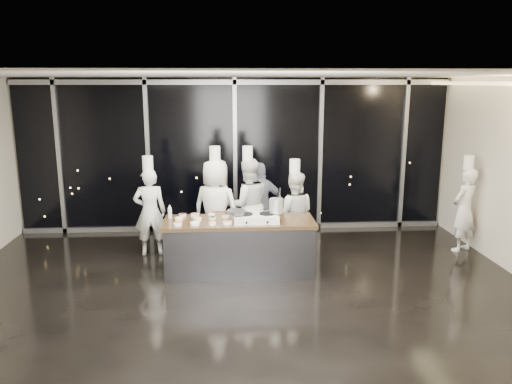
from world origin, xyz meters
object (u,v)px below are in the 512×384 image
guest (261,205)px  frying_pan (236,212)px  demo_counter (239,246)px  chef_right (294,213)px  stove (256,218)px  stock_pot (276,206)px  chef_far_left (150,211)px  chef_left (216,208)px  chef_center (248,204)px  chef_side (464,209)px

guest → frying_pan: bearing=59.2°
demo_counter → chef_right: size_ratio=1.39×
chef_right → stove: bearing=62.3°
stock_pot → chef_right: bearing=65.5°
stove → chef_far_left: size_ratio=0.39×
frying_pan → chef_left: size_ratio=0.27×
chef_right → chef_center: bearing=-8.2°
chef_right → chef_side: chef_side is taller
chef_left → guest: bearing=-124.1°
demo_counter → chef_center: chef_center is taller
chef_far_left → chef_center: size_ratio=0.93×
frying_pan → stock_pot: size_ratio=2.37×
stock_pot → chef_side: (3.60, 0.91, -0.34)m
guest → stock_pot: bearing=84.2°
frying_pan → guest: (0.51, 1.47, -0.25)m
stove → chef_center: (-0.07, 1.24, -0.08)m
stove → frying_pan: size_ratio=1.34×
chef_side → frying_pan: bearing=-19.8°
chef_left → guest: 1.01m
stock_pot → chef_side: 3.73m
frying_pan → chef_far_left: size_ratio=0.30×
stock_pot → guest: (-0.15, 1.44, -0.34)m
chef_side → chef_left: bearing=-32.1°
chef_left → chef_side: 4.59m
chef_side → chef_center: bearing=-36.6°
guest → chef_side: chef_side is taller
stock_pot → chef_left: (-0.99, 0.90, -0.25)m
stock_pot → guest: size_ratio=0.14×
frying_pan → chef_left: 1.00m
chef_far_left → chef_left: 1.21m
chef_center → chef_far_left: bearing=-6.7°
frying_pan → chef_left: (-0.33, 0.93, -0.16)m
chef_center → guest: bearing=-149.2°
stove → chef_center: 1.24m
chef_far_left → guest: size_ratio=1.12×
stock_pot → chef_right: 1.09m
demo_counter → frying_pan: (-0.06, -0.10, 0.61)m
chef_center → guest: size_ratio=1.21×
frying_pan → chef_far_left: bearing=143.5°
chef_center → chef_right: size_ratio=1.12×
chef_left → chef_center: (0.59, 0.31, -0.02)m
stove → frying_pan: bearing=-179.6°
stock_pot → chef_far_left: chef_far_left is taller
chef_center → guest: chef_center is taller
stove → chef_left: bearing=125.2°
chef_left → chef_center: chef_left is taller
chef_far_left → demo_counter: bearing=139.9°
frying_pan → stock_pot: 0.66m
stock_pot → demo_counter: bearing=172.8°
chef_center → chef_right: chef_center is taller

